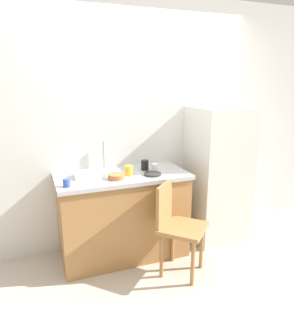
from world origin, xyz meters
The scene contains 14 objects.
ground_plane centered at (0.00, 0.00, 0.00)m, with size 8.00×8.00×0.00m, color #BCB2A3.
back_wall centered at (0.00, 1.00, 1.32)m, with size 4.80×0.10×2.65m, color silver.
cabinet_base centered at (-0.25, 0.65, 0.43)m, with size 1.28×0.60×0.86m, color #A87542.
countertop centered at (-0.25, 0.65, 0.88)m, with size 1.32×0.64×0.04m, color #B7B7BC.
faucet centered at (-0.37, 0.90, 1.04)m, with size 0.02×0.02×0.30m, color #B7B7BC.
refrigerator centered at (0.89, 0.66, 0.76)m, with size 0.60×0.58×1.53m, color silver.
chair centered at (0.14, 0.17, 0.50)m, with size 0.57×0.57×0.89m.
dish_tray centered at (-0.58, 0.67, 0.92)m, with size 0.28×0.20×0.05m, color white.
terracotta_bowl centered at (-0.34, 0.52, 0.92)m, with size 0.16×0.16×0.05m, color #C67042.
hotplate centered at (0.03, 0.51, 0.91)m, with size 0.17×0.17×0.02m, color #2D2D2D.
cup_white centered at (0.10, 0.64, 0.93)m, with size 0.07×0.07×0.08m, color white.
cup_black centered at (0.02, 0.70, 0.95)m, with size 0.08×0.08×0.11m, color black.
cup_blue centered at (-0.81, 0.45, 0.93)m, with size 0.07×0.07×0.07m, color blue.
cup_yellow centered at (-0.20, 0.58, 0.95)m, with size 0.08×0.08×0.10m, color yellow.
Camera 1 is at (-1.06, -2.20, 1.80)m, focal length 32.91 mm.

